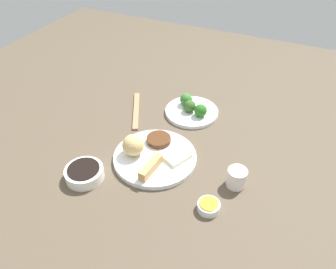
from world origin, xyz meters
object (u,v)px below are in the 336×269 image
at_px(teacup, 237,178).
at_px(soy_sauce_bowl, 84,173).
at_px(broccoli_plate, 192,112).
at_px(main_plate, 155,157).
at_px(chopsticks_pair, 136,110).
at_px(sauce_ramekin_hot_mustard, 209,207).

bearing_deg(teacup, soy_sauce_bowl, 110.99).
height_order(broccoli_plate, teacup, teacup).
bearing_deg(soy_sauce_bowl, teacup, -69.01).
height_order(main_plate, broccoli_plate, main_plate).
bearing_deg(chopsticks_pair, soy_sauce_bowl, -175.63).
relative_size(main_plate, chopsticks_pair, 1.12).
distance_m(broccoli_plate, teacup, 0.38).
height_order(soy_sauce_bowl, chopsticks_pair, soy_sauce_bowl).
distance_m(main_plate, chopsticks_pair, 0.28).
relative_size(sauce_ramekin_hot_mustard, chopsticks_pair, 0.26).
bearing_deg(teacup, broccoli_plate, 41.50).
relative_size(broccoli_plate, soy_sauce_bowl, 1.73).
xyz_separation_m(main_plate, soy_sauce_bowl, (-0.16, 0.16, 0.01)).
xyz_separation_m(main_plate, chopsticks_pair, (0.21, 0.18, -0.00)).
height_order(soy_sauce_bowl, sauce_ramekin_hot_mustard, soy_sauce_bowl).
bearing_deg(chopsticks_pair, main_plate, -138.51).
bearing_deg(main_plate, soy_sauce_bowl, 135.53).
bearing_deg(sauce_ramekin_hot_mustard, soy_sauce_bowl, 96.38).
height_order(main_plate, chopsticks_pair, main_plate).
bearing_deg(chopsticks_pair, teacup, -114.77).
bearing_deg(chopsticks_pair, broccoli_plate, -69.24).
distance_m(main_plate, teacup, 0.26).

